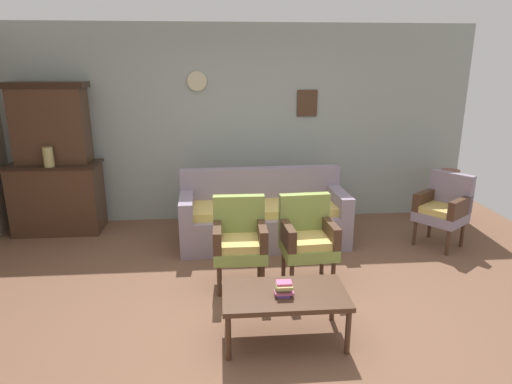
# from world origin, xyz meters

# --- Properties ---
(ground_plane) EXTENTS (7.68, 7.68, 0.00)m
(ground_plane) POSITION_xyz_m (0.00, 0.00, 0.00)
(ground_plane) COLOR brown
(wall_back_with_decor) EXTENTS (6.40, 0.09, 2.70)m
(wall_back_with_decor) POSITION_xyz_m (0.00, 2.63, 1.35)
(wall_back_with_decor) COLOR #939E99
(wall_back_with_decor) RESTS_ON ground
(side_cabinet) EXTENTS (1.16, 0.55, 0.93)m
(side_cabinet) POSITION_xyz_m (-2.48, 2.25, 0.47)
(side_cabinet) COLOR #472D1E
(side_cabinet) RESTS_ON ground
(cabinet_upper_hutch) EXTENTS (0.99, 0.38, 1.03)m
(cabinet_upper_hutch) POSITION_xyz_m (-2.48, 2.33, 1.45)
(cabinet_upper_hutch) COLOR #472D1E
(cabinet_upper_hutch) RESTS_ON side_cabinet
(vase_on_cabinet) EXTENTS (0.13, 0.13, 0.25)m
(vase_on_cabinet) POSITION_xyz_m (-2.46, 2.07, 1.05)
(vase_on_cabinet) COLOR tan
(vase_on_cabinet) RESTS_ON side_cabinet
(floral_couch) EXTENTS (2.07, 0.88, 0.90)m
(floral_couch) POSITION_xyz_m (0.21, 1.64, 0.33)
(floral_couch) COLOR gray
(floral_couch) RESTS_ON ground
(armchair_near_couch_end) EXTENTS (0.52, 0.49, 0.90)m
(armchair_near_couch_end) POSITION_xyz_m (-0.14, 0.56, 0.50)
(armchair_near_couch_end) COLOR #849947
(armchair_near_couch_end) RESTS_ON ground
(armchair_near_cabinet) EXTENTS (0.55, 0.52, 0.90)m
(armchair_near_cabinet) POSITION_xyz_m (0.55, 0.57, 0.50)
(armchair_near_cabinet) COLOR #849947
(armchair_near_cabinet) RESTS_ON ground
(wingback_chair_by_fireplace) EXTENTS (0.70, 0.71, 0.90)m
(wingback_chair_by_fireplace) POSITION_xyz_m (2.39, 1.37, 0.50)
(wingback_chair_by_fireplace) COLOR gray
(wingback_chair_by_fireplace) RESTS_ON ground
(coffee_table) EXTENTS (1.00, 0.56, 0.42)m
(coffee_table) POSITION_xyz_m (0.18, -0.41, 0.38)
(coffee_table) COLOR #472D1E
(coffee_table) RESTS_ON ground
(book_stack_on_table) EXTENTS (0.15, 0.11, 0.11)m
(book_stack_on_table) POSITION_xyz_m (0.16, -0.46, 0.48)
(book_stack_on_table) COLOR #5E42A6
(book_stack_on_table) RESTS_ON coffee_table
(floor_vase_by_wall) EXTENTS (0.25, 0.25, 0.77)m
(floor_vase_by_wall) POSITION_xyz_m (2.85, 2.15, 0.38)
(floor_vase_by_wall) COLOR brown
(floor_vase_by_wall) RESTS_ON ground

